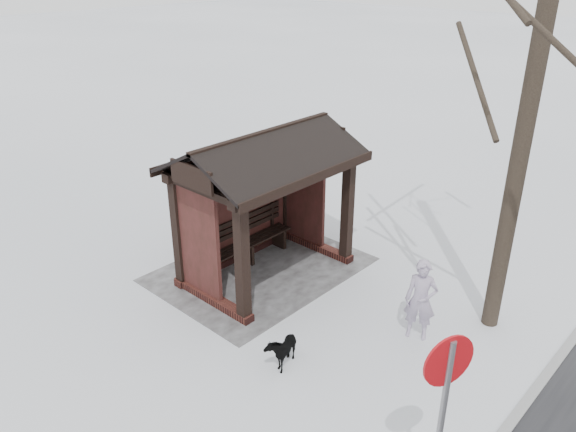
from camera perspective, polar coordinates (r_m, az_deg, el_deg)
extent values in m
plane|color=silver|center=(11.86, -2.12, -5.79)|extent=(120.00, 120.00, 0.00)
cube|color=gray|center=(9.55, 23.19, -16.84)|extent=(120.00, 0.15, 0.06)
cube|color=gray|center=(11.98, -2.80, -5.42)|extent=(4.20, 3.20, 0.02)
cube|color=#3B1815|center=(12.39, -5.09, -4.00)|extent=(3.30, 0.22, 0.16)
cube|color=#3B1815|center=(12.79, 2.62, -2.95)|extent=(0.22, 2.10, 0.16)
cube|color=#3B1815|center=(10.98, -7.70, -8.33)|extent=(0.22, 2.10, 0.16)
cube|color=black|center=(11.82, 6.04, 0.26)|extent=(0.20, 0.20, 2.30)
cube|color=black|center=(9.83, -4.65, -5.13)|extent=(0.20, 0.20, 2.30)
cube|color=black|center=(12.87, -0.35, 2.54)|extent=(0.20, 0.20, 2.30)
cube|color=black|center=(11.07, -11.02, -1.87)|extent=(0.20, 0.20, 2.30)
cube|color=black|center=(11.88, -5.30, 0.85)|extent=(2.80, 0.08, 2.14)
cube|color=black|center=(12.48, 1.62, 2.18)|extent=(0.08, 1.17, 2.14)
cube|color=black|center=(10.61, -9.15, -2.47)|extent=(0.08, 1.17, 2.14)
cube|color=black|center=(10.27, 1.26, 3.82)|extent=(3.40, 0.20, 0.18)
cube|color=black|center=(11.47, -5.52, 6.01)|extent=(3.40, 0.20, 0.18)
cylinder|color=black|center=(9.37, 23.58, 11.93)|extent=(0.29, 0.29, 8.55)
imported|color=#AC9DB8|center=(9.90, 13.33, -8.30)|extent=(0.54, 0.64, 1.49)
imported|color=black|center=(9.31, -0.61, -13.24)|extent=(0.79, 0.54, 0.61)
cylinder|color=gray|center=(6.96, 15.17, -20.22)|extent=(0.07, 0.07, 2.45)
cylinder|color=#BA0D13|center=(6.34, 16.00, -13.98)|extent=(0.60, 0.28, 0.64)
cylinder|color=white|center=(6.34, 15.84, -13.91)|extent=(0.46, 0.22, 0.49)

